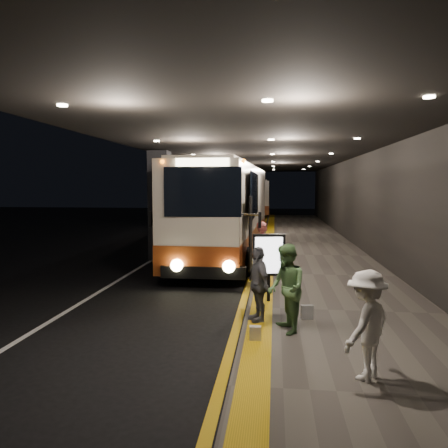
# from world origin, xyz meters

# --- Properties ---
(ground) EXTENTS (90.00, 90.00, 0.00)m
(ground) POSITION_xyz_m (0.00, 0.00, 0.00)
(ground) COLOR black
(lane_line_white) EXTENTS (0.12, 50.00, 0.01)m
(lane_line_white) POSITION_xyz_m (-1.80, 5.00, 0.01)
(lane_line_white) COLOR silver
(lane_line_white) RESTS_ON ground
(kerb_stripe_yellow) EXTENTS (0.18, 50.00, 0.01)m
(kerb_stripe_yellow) POSITION_xyz_m (2.35, 5.00, 0.01)
(kerb_stripe_yellow) COLOR gold
(kerb_stripe_yellow) RESTS_ON ground
(sidewalk) EXTENTS (4.50, 50.00, 0.15)m
(sidewalk) POSITION_xyz_m (4.75, 5.00, 0.07)
(sidewalk) COLOR #514C44
(sidewalk) RESTS_ON ground
(tactile_strip) EXTENTS (0.50, 50.00, 0.01)m
(tactile_strip) POSITION_xyz_m (2.85, 5.00, 0.16)
(tactile_strip) COLOR gold
(tactile_strip) RESTS_ON sidewalk
(terminal_wall) EXTENTS (0.10, 50.00, 6.00)m
(terminal_wall) POSITION_xyz_m (7.00, 5.00, 3.00)
(terminal_wall) COLOR black
(terminal_wall) RESTS_ON ground
(support_columns) EXTENTS (0.80, 24.80, 4.40)m
(support_columns) POSITION_xyz_m (-1.50, 4.00, 2.20)
(support_columns) COLOR black
(support_columns) RESTS_ON ground
(canopy) EXTENTS (9.00, 50.00, 0.40)m
(canopy) POSITION_xyz_m (2.50, 5.00, 4.60)
(canopy) COLOR black
(canopy) RESTS_ON support_columns
(coach_main) EXTENTS (2.94, 12.21, 3.78)m
(coach_main) POSITION_xyz_m (1.12, 4.77, 1.81)
(coach_main) COLOR beige
(coach_main) RESTS_ON ground
(coach_second) EXTENTS (3.07, 11.65, 3.62)m
(coach_second) POSITION_xyz_m (0.96, 18.05, 1.74)
(coach_second) COLOR beige
(coach_second) RESTS_ON ground
(coach_third) EXTENTS (3.05, 11.16, 3.46)m
(coach_third) POSITION_xyz_m (1.07, 31.80, 1.66)
(coach_third) COLOR beige
(coach_third) RESTS_ON ground
(passenger_boarding) EXTENTS (0.52, 0.71, 1.78)m
(passenger_boarding) POSITION_xyz_m (2.80, -0.11, 1.04)
(passenger_boarding) COLOR #A74E4E
(passenger_boarding) RESTS_ON sidewalk
(passenger_waiting_green) EXTENTS (0.73, 0.95, 1.74)m
(passenger_waiting_green) POSITION_xyz_m (3.37, -4.84, 1.02)
(passenger_waiting_green) COLOR #4C7541
(passenger_waiting_green) RESTS_ON sidewalk
(passenger_waiting_white) EXTENTS (1.03, 1.13, 1.63)m
(passenger_waiting_white) POSITION_xyz_m (4.50, -6.76, 0.96)
(passenger_waiting_white) COLOR white
(passenger_waiting_white) RESTS_ON sidewalk
(passenger_waiting_grey) EXTENTS (0.81, 1.04, 1.59)m
(passenger_waiting_grey) POSITION_xyz_m (2.80, -4.18, 0.94)
(passenger_waiting_grey) COLOR #505056
(passenger_waiting_grey) RESTS_ON sidewalk
(bag_polka) EXTENTS (0.27, 0.17, 0.31)m
(bag_polka) POSITION_xyz_m (3.84, -3.96, 0.30)
(bag_polka) COLOR black
(bag_polka) RESTS_ON sidewalk
(bag_plain) EXTENTS (0.22, 0.14, 0.27)m
(bag_plain) POSITION_xyz_m (2.80, -5.38, 0.29)
(bag_plain) COLOR beige
(bag_plain) RESTS_ON sidewalk
(info_sign) EXTENTS (0.80, 0.24, 1.68)m
(info_sign) POSITION_xyz_m (3.00, -2.60, 1.28)
(info_sign) COLOR black
(info_sign) RESTS_ON sidewalk
(stanchion_post) EXTENTS (0.05, 0.05, 1.07)m
(stanchion_post) POSITION_xyz_m (2.99, -2.35, 0.68)
(stanchion_post) COLOR black
(stanchion_post) RESTS_ON sidewalk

